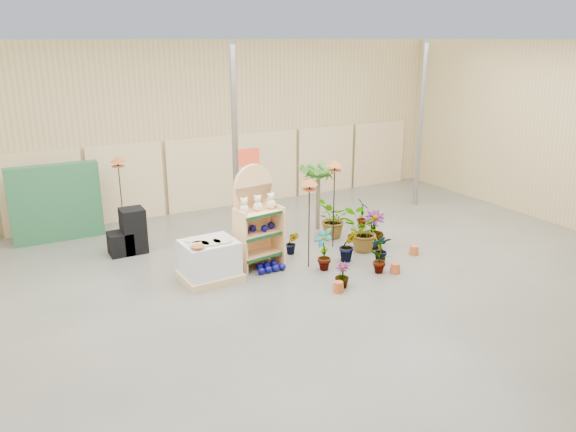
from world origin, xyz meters
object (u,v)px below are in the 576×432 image
(potted_plant_2, at_px, (362,231))
(pallet_stack, at_px, (210,260))
(display_shelf, at_px, (256,220))
(bird_table_front, at_px, (309,184))

(potted_plant_2, bearing_deg, pallet_stack, 177.14)
(display_shelf, bearing_deg, potted_plant_2, -18.15)
(display_shelf, xyz_separation_m, pallet_stack, (-1.12, -0.24, -0.58))
(bird_table_front, distance_m, potted_plant_2, 1.98)
(bird_table_front, xyz_separation_m, potted_plant_2, (1.48, 0.20, -1.30))
(pallet_stack, xyz_separation_m, potted_plant_2, (3.51, -0.18, 0.07))
(bird_table_front, height_order, potted_plant_2, bird_table_front)
(pallet_stack, relative_size, potted_plant_2, 1.25)
(pallet_stack, relative_size, bird_table_front, 0.61)
(potted_plant_2, bearing_deg, display_shelf, 170.24)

